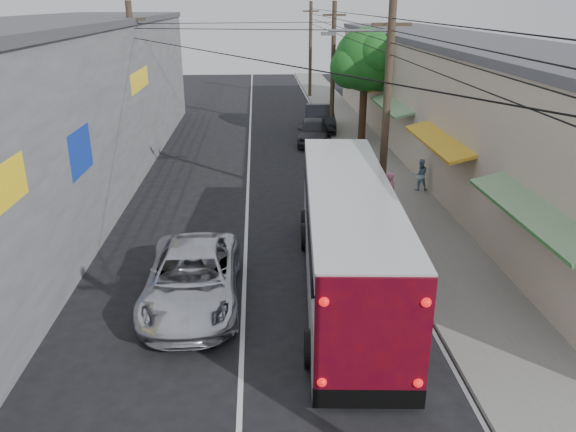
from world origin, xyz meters
The scene contains 12 objects.
sidewalk centered at (6.50, 20.00, 0.06)m, with size 3.00×80.00×0.12m, color slate.
building_right centered at (10.99, 22.00, 3.15)m, with size 7.09×40.00×6.25m.
building_left centered at (-8.50, 18.00, 3.65)m, with size 7.20×36.00×7.25m.
utility_poles centered at (3.13, 20.33, 4.13)m, with size 11.80×45.28×8.00m.
street_tree centered at (6.87, 26.02, 4.67)m, with size 4.40×4.00×6.60m.
coach_bus centered at (3.01, 7.53, 1.66)m, with size 3.15×11.24×3.20m.
jeepney centered at (-1.40, 6.77, 0.77)m, with size 2.55×5.53×1.54m, color silver.
parked_suv centered at (4.18, 14.67, 0.72)m, with size 2.02×4.97×1.44m, color #929299.
parked_car_mid centered at (3.80, 25.55, 0.75)m, with size 1.77×4.40×1.50m, color #2A292F.
parked_car_far centered at (4.60, 29.20, 0.82)m, with size 1.73×4.95×1.63m, color black.
pedestrian_near centered at (5.40, 12.79, 1.03)m, with size 0.67×0.44×1.83m, color pink.
pedestrian_far centered at (7.60, 16.08, 0.82)m, with size 0.68×0.53×1.41m, color #8AAEC9.
Camera 1 is at (0.48, -7.25, 7.93)m, focal length 35.00 mm.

